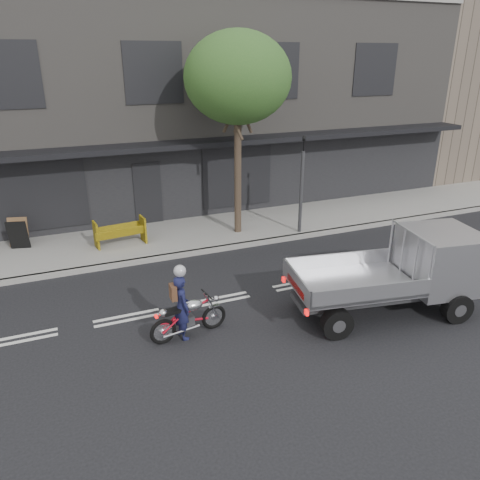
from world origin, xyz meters
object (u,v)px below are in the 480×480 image
traffic_light_pole (301,190)px  construction_barrier (121,234)px  rider (182,307)px  sandwich_board (18,235)px  motorcycle (189,316)px  flatbed_ute (425,264)px  street_tree (238,79)px

traffic_light_pole → construction_barrier: size_ratio=2.15×
rider → sandwich_board: size_ratio=1.58×
traffic_light_pole → motorcycle: size_ratio=1.88×
motorcycle → sandwich_board: size_ratio=1.93×
rider → sandwich_board: 7.49m
traffic_light_pole → flatbed_ute: traffic_light_pole is taller
construction_barrier → flatbed_ute: bearing=-45.5°
traffic_light_pole → motorcycle: bearing=-139.3°
rider → sandwich_board: bearing=20.6°
sandwich_board → construction_barrier: bearing=-5.0°
construction_barrier → sandwich_board: sandwich_board is taller
traffic_light_pole → street_tree: bearing=157.0°
traffic_light_pole → flatbed_ute: size_ratio=0.73×
rider → flatbed_ute: bearing=-107.0°
street_tree → motorcycle: bearing=-121.8°
motorcycle → sandwich_board: bearing=111.6°
construction_barrier → sandwich_board: 3.24m
flatbed_ute → sandwich_board: 12.12m
rider → street_tree: bearing=-40.6°
motorcycle → rider: rider is taller
motorcycle → construction_barrier: bearing=88.8°
motorcycle → flatbed_ute: bearing=-17.2°
motorcycle → flatbed_ute: size_ratio=0.39×
construction_barrier → rider: bearing=-85.0°
traffic_light_pole → construction_barrier: traffic_light_pole is taller
street_tree → motorcycle: street_tree is taller
street_tree → construction_barrier: (-4.03, 0.06, -4.67)m
rider → flatbed_ute: (5.90, -0.96, 0.44)m
motorcycle → street_tree: bearing=50.5°
street_tree → traffic_light_pole: size_ratio=1.93×
rider → sandwich_board: (-3.55, 6.60, -0.13)m
motorcycle → rider: (-0.15, -0.00, 0.27)m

